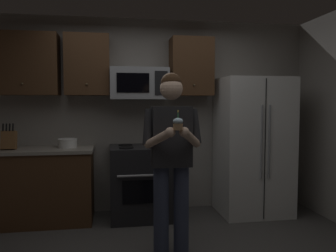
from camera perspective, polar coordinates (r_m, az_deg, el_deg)
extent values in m
cube|color=gray|center=(4.76, -3.25, 1.76)|extent=(4.40, 0.10, 2.60)
cube|color=black|center=(4.47, -4.61, -9.27)|extent=(0.76, 0.66, 0.92)
cube|color=black|center=(4.15, -4.22, -10.85)|extent=(0.48, 0.01, 0.28)
cylinder|color=#99999E|center=(4.08, -4.21, -8.21)|extent=(0.60, 0.03, 0.03)
cylinder|color=black|center=(4.24, -6.92, -3.59)|extent=(0.18, 0.18, 0.01)
cylinder|color=black|center=(4.27, -2.08, -3.51)|extent=(0.18, 0.18, 0.01)
cylinder|color=black|center=(4.51, -7.07, -3.14)|extent=(0.18, 0.18, 0.01)
cylinder|color=black|center=(4.54, -2.52, -3.07)|extent=(0.18, 0.18, 0.01)
cube|color=#9EA0A5|center=(4.48, -4.83, 7.00)|extent=(0.74, 0.40, 0.40)
cube|color=black|center=(4.27, -5.82, 7.15)|extent=(0.40, 0.01, 0.24)
cube|color=black|center=(4.30, -1.13, 7.14)|extent=(0.16, 0.01, 0.30)
cube|color=white|center=(4.71, 13.92, -3.24)|extent=(0.90, 0.72, 1.80)
cylinder|color=gray|center=(4.34, 15.29, -2.54)|extent=(0.02, 0.02, 0.90)
cylinder|color=gray|center=(4.38, 16.48, -2.50)|extent=(0.02, 0.02, 0.90)
cube|color=black|center=(4.38, 15.80, -3.80)|extent=(0.01, 0.01, 1.74)
cube|color=#4C301C|center=(4.65, -22.60, 9.45)|extent=(0.80, 0.34, 0.76)
sphere|color=brown|center=(4.46, -23.05, 6.47)|extent=(0.03, 0.03, 0.03)
cube|color=#4C301C|center=(4.54, -13.22, 9.78)|extent=(0.55, 0.34, 0.76)
sphere|color=brown|center=(4.34, -13.33, 6.75)|extent=(0.03, 0.03, 0.03)
cube|color=#4C301C|center=(4.65, 3.86, 9.73)|extent=(0.55, 0.34, 0.76)
sphere|color=brown|center=(4.46, 4.38, 6.76)|extent=(0.03, 0.03, 0.03)
cube|color=#4C301C|center=(4.58, -21.31, -9.46)|extent=(1.40, 0.62, 0.88)
cube|color=gray|center=(4.50, -21.45, -3.73)|extent=(1.44, 0.66, 0.04)
cube|color=brown|center=(4.50, -24.89, -2.16)|extent=(0.16, 0.15, 0.24)
cylinder|color=black|center=(4.48, -25.69, -0.21)|extent=(0.02, 0.04, 0.09)
cylinder|color=black|center=(4.47, -25.24, -0.21)|extent=(0.02, 0.04, 0.09)
cylinder|color=black|center=(4.46, -24.79, -0.20)|extent=(0.02, 0.04, 0.09)
cylinder|color=black|center=(4.45, -24.33, -0.20)|extent=(0.02, 0.04, 0.09)
cylinder|color=white|center=(4.44, -16.33, -2.78)|extent=(0.23, 0.23, 0.10)
torus|color=white|center=(4.44, -16.35, -2.12)|extent=(0.24, 0.24, 0.01)
cylinder|color=#383F59|center=(3.45, -1.15, -13.74)|extent=(0.15, 0.15, 0.86)
cylinder|color=#383F59|center=(3.48, 2.21, -13.57)|extent=(0.15, 0.15, 0.86)
cube|color=#262628|center=(3.32, 0.55, -1.72)|extent=(0.38, 0.22, 0.58)
sphere|color=beige|center=(3.31, 0.55, 6.24)|extent=(0.22, 0.22, 0.22)
sphere|color=#382314|center=(3.32, 0.52, 7.10)|extent=(0.20, 0.20, 0.20)
cylinder|color=#262628|center=(3.25, -3.27, -0.16)|extent=(0.15, 0.18, 0.35)
cylinder|color=beige|center=(3.11, -1.58, -2.12)|extent=(0.26, 0.33, 0.21)
sphere|color=beige|center=(2.99, 0.46, -1.04)|extent=(0.09, 0.09, 0.09)
cylinder|color=#262628|center=(3.33, 4.45, -0.07)|extent=(0.15, 0.18, 0.35)
cylinder|color=beige|center=(3.16, 3.81, -2.02)|extent=(0.26, 0.33, 0.21)
sphere|color=beige|center=(3.01, 2.71, -1.01)|extent=(0.09, 0.09, 0.09)
cylinder|color=#A87F56|center=(2.98, 1.67, -0.14)|extent=(0.08, 0.08, 0.06)
ellipsoid|color=silver|center=(2.97, 1.67, 0.81)|extent=(0.09, 0.09, 0.06)
cylinder|color=#4CBF66|center=(2.97, 1.67, 1.72)|extent=(0.01, 0.01, 0.06)
ellipsoid|color=#FFD159|center=(2.97, 1.67, 2.44)|extent=(0.01, 0.01, 0.02)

